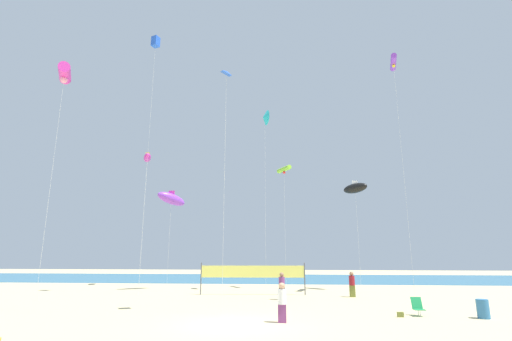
% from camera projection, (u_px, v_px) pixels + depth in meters
% --- Properties ---
extents(ground_plane, '(120.00, 120.00, 0.00)m').
position_uv_depth(ground_plane, '(235.00, 325.00, 16.18)').
color(ground_plane, '#D1BC89').
extents(ocean_band, '(120.00, 20.00, 0.01)m').
position_uv_depth(ocean_band, '(270.00, 278.00, 47.98)').
color(ocean_band, teal).
rests_on(ocean_band, ground).
extents(beachgoer_white_shirt, '(0.40, 0.40, 1.75)m').
position_uv_depth(beachgoer_white_shirt, '(282.00, 301.00, 16.80)').
color(beachgoer_white_shirt, '#7A3872').
rests_on(beachgoer_white_shirt, ground).
extents(beachgoer_maroon_shirt, '(0.41, 0.41, 1.80)m').
position_uv_depth(beachgoer_maroon_shirt, '(352.00, 283.00, 26.87)').
color(beachgoer_maroon_shirt, olive).
rests_on(beachgoer_maroon_shirt, ground).
extents(beachgoer_plum_shirt, '(0.41, 0.41, 1.81)m').
position_uv_depth(beachgoer_plum_shirt, '(282.00, 285.00, 25.29)').
color(beachgoer_plum_shirt, '#2D2D33').
rests_on(beachgoer_plum_shirt, ground).
extents(folding_beach_chair, '(0.52, 0.65, 0.89)m').
position_uv_depth(folding_beach_chair, '(418.00, 306.00, 18.60)').
color(folding_beach_chair, '#1E8C4C').
rests_on(folding_beach_chair, ground).
extents(trash_barrel, '(0.56, 0.56, 0.89)m').
position_uv_depth(trash_barrel, '(483.00, 309.00, 17.77)').
color(trash_barrel, teal).
rests_on(trash_barrel, ground).
extents(volleyball_net, '(8.12, 0.47, 2.40)m').
position_uv_depth(volleyball_net, '(253.00, 273.00, 28.53)').
color(volleyball_net, '#4C4C51').
rests_on(volleyball_net, ground).
extents(beach_handbag, '(0.30, 0.15, 0.24)m').
position_uv_depth(beach_handbag, '(400.00, 315.00, 18.12)').
color(beach_handbag, olive).
rests_on(beach_handbag, ground).
extents(kite_blue_diamond, '(0.79, 0.79, 13.83)m').
position_uv_depth(kite_blue_diamond, '(227.00, 76.00, 21.86)').
color(kite_blue_diamond, silver).
rests_on(kite_blue_diamond, ground).
extents(kite_cyan_delta, '(0.91, 1.46, 16.20)m').
position_uv_depth(kite_cyan_delta, '(265.00, 118.00, 34.23)').
color(kite_cyan_delta, silver).
rests_on(kite_cyan_delta, ground).
extents(kite_magenta_inflatable, '(1.50, 2.23, 13.64)m').
position_uv_depth(kite_magenta_inflatable, '(147.00, 158.00, 39.03)').
color(kite_magenta_inflatable, silver).
rests_on(kite_magenta_inflatable, ground).
extents(kite_lime_tube, '(1.44, 1.99, 11.34)m').
position_uv_depth(kite_lime_tube, '(284.00, 170.00, 35.69)').
color(kite_lime_tube, silver).
rests_on(kite_lime_tube, ground).
extents(kite_violet_tube, '(1.06, 2.54, 20.15)m').
position_uv_depth(kite_violet_tube, '(393.00, 63.00, 33.01)').
color(kite_violet_tube, silver).
rests_on(kite_violet_tube, ground).
extents(kite_violet_inflatable, '(2.78, 2.74, 8.83)m').
position_uv_depth(kite_violet_inflatable, '(171.00, 199.00, 33.80)').
color(kite_violet_inflatable, silver).
rests_on(kite_violet_inflatable, ground).
extents(kite_blue_box, '(0.75, 0.75, 22.15)m').
position_uv_depth(kite_blue_box, '(156.00, 43.00, 32.98)').
color(kite_blue_box, silver).
rests_on(kite_blue_box, ground).
extents(kite_black_inflatable, '(2.43, 2.50, 9.70)m').
position_uv_depth(kite_black_inflatable, '(355.00, 188.00, 33.89)').
color(kite_black_inflatable, silver).
rests_on(kite_black_inflatable, ground).
extents(kite_magenta_tube, '(1.48, 1.90, 14.21)m').
position_uv_depth(kite_magenta_tube, '(65.00, 74.00, 22.49)').
color(kite_magenta_tube, silver).
rests_on(kite_magenta_tube, ground).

